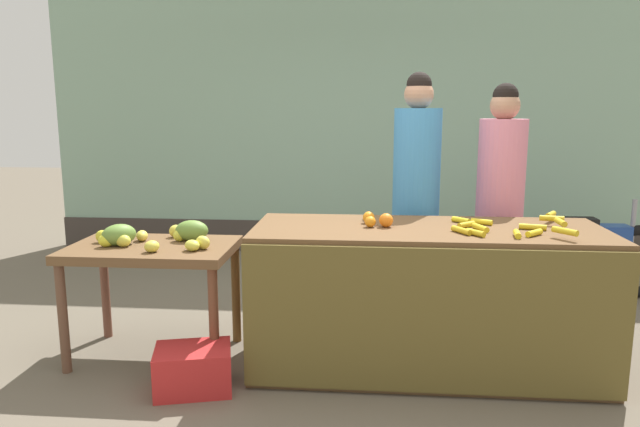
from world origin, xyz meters
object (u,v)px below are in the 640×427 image
(vendor_woman_blue_shirt, at_px, (416,203))
(produce_sack, at_px, (286,295))
(produce_crate, at_px, (193,369))
(parked_motorcycle, at_px, (579,252))
(vendor_woman_pink_shirt, at_px, (499,209))

(vendor_woman_blue_shirt, distance_m, produce_sack, 1.21)
(vendor_woman_blue_shirt, bearing_deg, produce_crate, -140.69)
(produce_crate, distance_m, produce_sack, 1.19)
(vendor_woman_blue_shirt, height_order, produce_sack, vendor_woman_blue_shirt)
(vendor_woman_blue_shirt, height_order, parked_motorcycle, vendor_woman_blue_shirt)
(vendor_woman_pink_shirt, height_order, produce_crate, vendor_woman_pink_shirt)
(vendor_woman_blue_shirt, bearing_deg, parked_motorcycle, 30.82)
(vendor_woman_blue_shirt, height_order, produce_crate, vendor_woman_blue_shirt)
(produce_crate, bearing_deg, produce_sack, 70.99)
(vendor_woman_blue_shirt, xyz_separation_m, parked_motorcycle, (1.51, 0.90, -0.56))
(vendor_woman_pink_shirt, distance_m, produce_sack, 1.72)
(vendor_woman_blue_shirt, relative_size, produce_crate, 4.31)
(vendor_woman_pink_shirt, xyz_separation_m, produce_sack, (-1.58, -0.04, -0.69))
(vendor_woman_pink_shirt, distance_m, produce_crate, 2.42)
(vendor_woman_blue_shirt, height_order, vendor_woman_pink_shirt, vendor_woman_blue_shirt)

